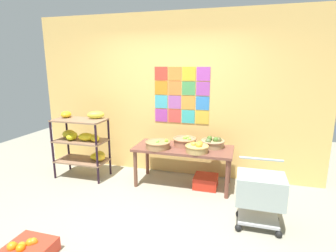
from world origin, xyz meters
name	(u,v)px	position (x,y,z in m)	size (l,w,h in m)	color
ground	(138,220)	(0.00, 0.00, 0.00)	(9.27, 9.27, 0.00)	gray
back_wall_with_art	(173,96)	(0.00, 1.66, 1.39)	(5.06, 0.07, 2.78)	#EDBD65
banana_shelf_unit	(84,139)	(-1.41, 1.04, 0.67)	(0.88, 0.50, 1.15)	black
display_table	(183,152)	(0.31, 1.16, 0.56)	(1.55, 0.67, 0.64)	brown
fruit_basket_right	(197,148)	(0.56, 0.99, 0.70)	(0.36, 0.36, 0.16)	tan
fruit_basket_centre	(213,143)	(0.76, 1.30, 0.71)	(0.37, 0.37, 0.17)	#A4855A
fruit_basket_back_right	(158,144)	(-0.06, 1.01, 0.70)	(0.40, 0.40, 0.15)	#9B6E46
fruit_basket_left	(185,141)	(0.31, 1.25, 0.71)	(0.38, 0.38, 0.16)	#A86C50
produce_crate_under_table	(206,181)	(0.69, 1.17, 0.09)	(0.37, 0.36, 0.19)	red
orange_crate_foreground	(29,250)	(-0.81, -0.94, 0.09)	(0.44, 0.39, 0.22)	red
shopping_cart	(260,191)	(1.45, 0.27, 0.46)	(0.55, 0.46, 0.80)	black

